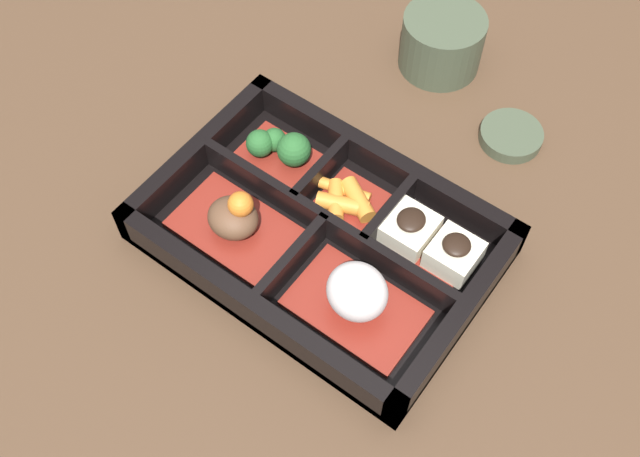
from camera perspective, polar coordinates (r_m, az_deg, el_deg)
name	(u,v)px	position (r m, az deg, el deg)	size (l,w,h in m)	color
ground_plane	(320,244)	(0.64, 0.00, -1.21)	(3.00, 3.00, 0.00)	#4C3523
bento_base	(320,241)	(0.63, 0.00, -0.97)	(0.28, 0.19, 0.01)	black
bento_rim	(322,230)	(0.62, 0.14, -0.15)	(0.28, 0.19, 0.04)	black
bowl_rice	(357,296)	(0.58, 2.82, -5.15)	(0.10, 0.07, 0.06)	maroon
bowl_stew	(235,221)	(0.62, -6.53, 0.60)	(0.10, 0.07, 0.05)	maroon
bowl_tofu	(431,242)	(0.62, 8.48, -1.06)	(0.08, 0.05, 0.04)	maroon
bowl_carrots	(349,201)	(0.64, 2.20, 2.09)	(0.06, 0.06, 0.02)	maroon
bowl_greens	(280,149)	(0.67, -3.08, 6.05)	(0.07, 0.05, 0.04)	maroon
tea_cup	(442,41)	(0.76, 9.28, 13.93)	(0.08, 0.08, 0.06)	#424C38
sauce_dish	(511,135)	(0.72, 14.35, 6.88)	(0.06, 0.06, 0.01)	#424C38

